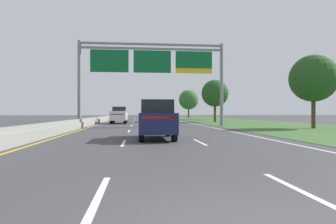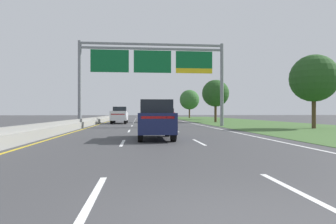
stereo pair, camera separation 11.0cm
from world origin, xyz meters
The scene contains 13 objects.
ground_plane centered at (0.00, 35.00, 0.00)m, with size 220.00×220.00×0.00m, color #3D3D3F.
lane_striping centered at (0.00, 34.54, 0.00)m, with size 11.96×106.00×0.01m.
grass_verge_right centered at (13.95, 35.00, 0.01)m, with size 14.00×110.00×0.02m, color #3D602D.
median_barrier_concrete centered at (-6.60, 35.00, 0.35)m, with size 0.60×110.00×0.85m.
overhead_sign_gantry centered at (0.30, 26.74, 6.23)m, with size 15.06×0.42×8.71m.
pickup_truck_white centered at (-3.65, 35.58, 1.07)m, with size 2.04×5.42×2.20m.
car_navy_centre_lane_suv centered at (-0.18, 12.51, 1.10)m, with size 1.90×4.70×2.11m.
car_silver_centre_lane_sedan centered at (0.22, 38.98, 0.82)m, with size 1.85×4.41×1.57m.
car_red_right_lane_suv centered at (3.76, 45.43, 1.10)m, with size 2.03×4.75×2.11m.
roadside_tree_near centered at (14.56, 21.42, 4.51)m, with size 4.23×4.23×6.64m.
roadside_tree_mid centered at (10.10, 38.81, 4.24)m, with size 3.95×3.95×6.24m.
roadside_tree_far centered at (13.97, 53.60, 5.04)m, with size 4.85×4.85×7.48m.
roadside_tree_distant centered at (11.54, 69.89, 4.63)m, with size 4.96×4.96×7.11m.
Camera 1 is at (-1.16, -3.73, 1.47)m, focal length 31.65 mm.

